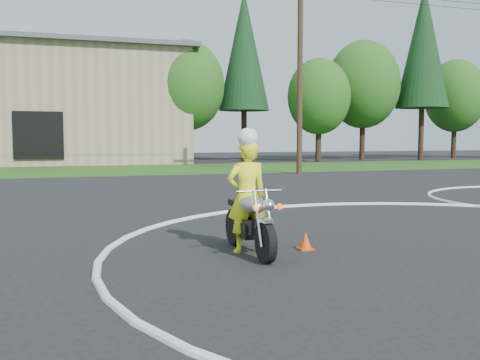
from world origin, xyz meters
name	(u,v)px	position (x,y,z in m)	size (l,w,h in m)	color
grass_strip	(180,169)	(0.00, 27.00, 0.01)	(120.00, 10.00, 0.02)	#1E4714
primary_motorcycle	(250,221)	(-3.57, 3.87, 0.53)	(0.72, 2.06, 1.08)	black
rider_primary_grp	(247,193)	(-3.58, 4.00, 0.97)	(0.67, 0.45, 2.01)	#F7FF1A
treeline	(342,78)	(14.78, 34.61, 6.62)	(38.20, 8.10, 14.52)	#382619
utility_poles	(300,71)	(5.00, 21.00, 5.20)	(41.60, 1.12, 10.00)	#473321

